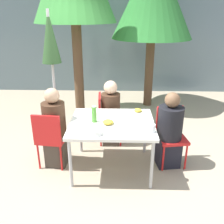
% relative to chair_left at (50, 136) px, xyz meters
% --- Properties ---
extents(ground_plane, '(24.00, 24.00, 0.00)m').
position_rel_chair_left_xyz_m(ground_plane, '(0.89, -0.01, -0.51)').
color(ground_plane, tan).
extents(building_facade, '(10.00, 0.20, 3.00)m').
position_rel_chair_left_xyz_m(building_facade, '(0.89, 3.94, 0.99)').
color(building_facade, slate).
rests_on(building_facade, ground).
extents(dining_table, '(1.16, 1.02, 0.74)m').
position_rel_chair_left_xyz_m(dining_table, '(0.89, -0.01, 0.18)').
color(dining_table, white).
rests_on(dining_table, ground).
extents(chair_left, '(0.44, 0.44, 0.87)m').
position_rel_chair_left_xyz_m(chair_left, '(0.00, 0.00, 0.00)').
color(chair_left, red).
rests_on(chair_left, ground).
extents(person_left, '(0.33, 0.33, 1.20)m').
position_rel_chair_left_xyz_m(person_left, '(0.06, 0.07, 0.06)').
color(person_left, '#473D33').
rests_on(person_left, ground).
extents(chair_right, '(0.46, 0.46, 0.87)m').
position_rel_chair_left_xyz_m(chair_right, '(1.76, 0.20, 0.00)').
color(chair_right, red).
rests_on(chair_right, ground).
extents(person_right, '(0.37, 0.37, 1.14)m').
position_rel_chair_left_xyz_m(person_right, '(1.72, 0.11, 0.02)').
color(person_right, black).
rests_on(person_right, ground).
extents(chair_far, '(0.42, 0.42, 0.87)m').
position_rel_chair_left_xyz_m(chair_far, '(0.76, 0.79, 0.00)').
color(chair_far, red).
rests_on(chair_far, ground).
extents(person_far, '(0.32, 0.32, 1.13)m').
position_rel_chair_left_xyz_m(person_far, '(0.84, 0.74, 0.03)').
color(person_far, '#473D33').
rests_on(person_far, ground).
extents(closed_umbrella, '(0.36, 0.36, 2.21)m').
position_rel_chair_left_xyz_m(closed_umbrella, '(-0.10, 0.84, 1.13)').
color(closed_umbrella, '#333333').
rests_on(closed_umbrella, ground).
extents(plate_0, '(0.26, 0.26, 0.07)m').
position_rel_chair_left_xyz_m(plate_0, '(0.84, -0.11, 0.26)').
color(plate_0, white).
rests_on(plate_0, dining_table).
extents(plate_1, '(0.21, 0.21, 0.06)m').
position_rel_chair_left_xyz_m(plate_1, '(1.27, 0.35, 0.26)').
color(plate_1, white).
rests_on(plate_1, dining_table).
extents(bottle, '(0.07, 0.07, 0.23)m').
position_rel_chair_left_xyz_m(bottle, '(0.65, -0.01, 0.35)').
color(bottle, '#51A338').
rests_on(bottle, dining_table).
extents(drinking_cup, '(0.08, 0.08, 0.11)m').
position_rel_chair_left_xyz_m(drinking_cup, '(1.40, -0.31, 0.29)').
color(drinking_cup, white).
rests_on(drinking_cup, dining_table).
extents(salad_bowl, '(0.15, 0.15, 0.06)m').
position_rel_chair_left_xyz_m(salad_bowl, '(0.70, -0.39, 0.27)').
color(salad_bowl, white).
rests_on(salad_bowl, dining_table).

